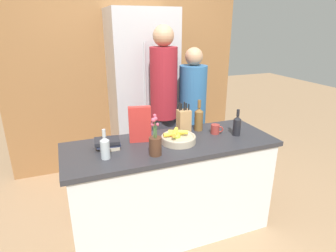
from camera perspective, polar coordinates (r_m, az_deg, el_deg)
The scene contains 15 objects.
ground_plane at distance 2.84m, azimuth 0.63°, elevation -19.98°, with size 14.00×14.00×0.00m, color #A37F5B.
kitchen_island at distance 2.57m, azimuth 0.67°, elevation -12.39°, with size 1.79×0.65×0.88m.
back_wall_wood at distance 3.71m, azimuth -8.45°, elevation 11.70°, with size 2.99×0.12×2.60m.
refrigerator at distance 3.45m, azimuth -5.13°, elevation 6.09°, with size 0.75×0.63×1.99m.
fruit_bowl at distance 2.35m, azimuth 2.01°, elevation -2.44°, with size 0.29×0.29×0.11m.
knife_block at distance 2.58m, azimuth 3.22°, elevation 1.14°, with size 0.11×0.10×0.28m.
flower_vase at distance 2.12m, azimuth -2.62°, elevation -3.60°, with size 0.10×0.10×0.32m.
cereal_box at distance 2.35m, azimuth -5.74°, elevation 0.34°, with size 0.19×0.10×0.30m.
coffee_mug at distance 2.58m, azimuth 9.62°, elevation -0.63°, with size 0.10×0.08×0.09m.
book_stack at distance 2.29m, azimuth -12.12°, elevation -3.51°, with size 0.21×0.17×0.08m.
bottle_oil at distance 2.56m, azimuth 13.84°, elevation 0.16°, with size 0.07×0.07×0.24m.
bottle_vinegar at distance 2.11m, azimuth -12.67°, elevation -4.21°, with size 0.07×0.07×0.23m.
bottle_wine at distance 2.62m, azimuth 6.27°, elevation 1.54°, with size 0.08×0.08×0.29m.
person_at_sink at distance 2.98m, azimuth -0.86°, elevation 5.05°, with size 0.28×0.28×1.82m.
person_in_blue at distance 3.12m, azimuth 4.94°, elevation 2.90°, with size 0.30×0.30×1.60m.
Camera 1 is at (-0.81, -2.02, 1.82)m, focal length 30.00 mm.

